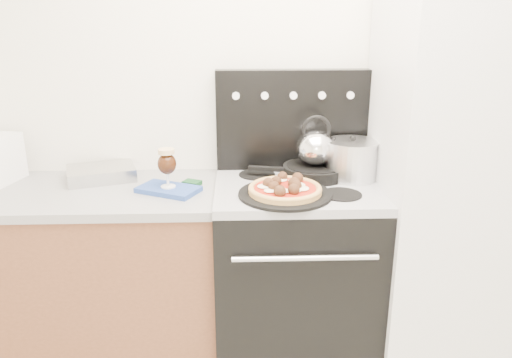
{
  "coord_description": "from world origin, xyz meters",
  "views": [
    {
      "loc": [
        -0.19,
        -1.02,
        1.67
      ],
      "look_at": [
        -0.12,
        1.05,
        0.99
      ],
      "focal_mm": 35.0,
      "sensor_mm": 36.0,
      "label": 1
    }
  ],
  "objects_px": {
    "base_cabinet": "(71,279)",
    "beer_glass": "(167,168)",
    "skillet": "(315,171)",
    "stock_pot": "(351,161)",
    "pizza_pan": "(285,194)",
    "oven_mitt": "(168,189)",
    "pizza": "(285,188)",
    "fridge": "(447,178)",
    "stove_body": "(294,276)",
    "tea_kettle": "(316,145)"
  },
  "relations": [
    {
      "from": "base_cabinet",
      "to": "fridge",
      "type": "distance_m",
      "value": 1.88
    },
    {
      "from": "base_cabinet",
      "to": "fridge",
      "type": "bearing_deg",
      "value": -1.59
    },
    {
      "from": "stove_body",
      "to": "fridge",
      "type": "height_order",
      "value": "fridge"
    },
    {
      "from": "stove_body",
      "to": "oven_mitt",
      "type": "distance_m",
      "value": 0.76
    },
    {
      "from": "base_cabinet",
      "to": "stove_body",
      "type": "height_order",
      "value": "stove_body"
    },
    {
      "from": "beer_glass",
      "to": "skillet",
      "type": "xyz_separation_m",
      "value": [
        0.7,
        0.14,
        -0.07
      ]
    },
    {
      "from": "fridge",
      "to": "oven_mitt",
      "type": "bearing_deg",
      "value": -179.98
    },
    {
      "from": "stove_body",
      "to": "skillet",
      "type": "height_order",
      "value": "skillet"
    },
    {
      "from": "beer_glass",
      "to": "tea_kettle",
      "type": "distance_m",
      "value": 0.71
    },
    {
      "from": "stove_body",
      "to": "fridge",
      "type": "relative_size",
      "value": 0.46
    },
    {
      "from": "pizza_pan",
      "to": "pizza",
      "type": "bearing_deg",
      "value": 0.0
    },
    {
      "from": "pizza",
      "to": "tea_kettle",
      "type": "height_order",
      "value": "tea_kettle"
    },
    {
      "from": "base_cabinet",
      "to": "pizza",
      "type": "distance_m",
      "value": 1.17
    },
    {
      "from": "fridge",
      "to": "oven_mitt",
      "type": "xyz_separation_m",
      "value": [
        -1.29,
        -0.0,
        -0.04
      ]
    },
    {
      "from": "fridge",
      "to": "skillet",
      "type": "xyz_separation_m",
      "value": [
        -0.6,
        0.14,
        -0.0
      ]
    },
    {
      "from": "pizza_pan",
      "to": "skillet",
      "type": "xyz_separation_m",
      "value": [
        0.17,
        0.26,
        0.02
      ]
    },
    {
      "from": "skillet",
      "to": "stock_pot",
      "type": "bearing_deg",
      "value": -11.41
    },
    {
      "from": "stove_body",
      "to": "base_cabinet",
      "type": "bearing_deg",
      "value": 178.7
    },
    {
      "from": "oven_mitt",
      "to": "skillet",
      "type": "distance_m",
      "value": 0.71
    },
    {
      "from": "oven_mitt",
      "to": "pizza",
      "type": "distance_m",
      "value": 0.54
    },
    {
      "from": "tea_kettle",
      "to": "stock_pot",
      "type": "distance_m",
      "value": 0.19
    },
    {
      "from": "skillet",
      "to": "tea_kettle",
      "type": "relative_size",
      "value": 1.5
    },
    {
      "from": "pizza_pan",
      "to": "stock_pot",
      "type": "relative_size",
      "value": 1.69
    },
    {
      "from": "pizza",
      "to": "stove_body",
      "type": "bearing_deg",
      "value": 64.94
    },
    {
      "from": "pizza_pan",
      "to": "tea_kettle",
      "type": "height_order",
      "value": "tea_kettle"
    },
    {
      "from": "fridge",
      "to": "base_cabinet",
      "type": "bearing_deg",
      "value": 178.41
    },
    {
      "from": "beer_glass",
      "to": "pizza_pan",
      "type": "height_order",
      "value": "beer_glass"
    },
    {
      "from": "pizza",
      "to": "skillet",
      "type": "distance_m",
      "value": 0.31
    },
    {
      "from": "stock_pot",
      "to": "pizza",
      "type": "bearing_deg",
      "value": -145.79
    },
    {
      "from": "base_cabinet",
      "to": "skillet",
      "type": "height_order",
      "value": "skillet"
    },
    {
      "from": "base_cabinet",
      "to": "oven_mitt",
      "type": "distance_m",
      "value": 0.7
    },
    {
      "from": "base_cabinet",
      "to": "beer_glass",
      "type": "bearing_deg",
      "value": -5.63
    },
    {
      "from": "stove_body",
      "to": "pizza_pan",
      "type": "bearing_deg",
      "value": -115.06
    },
    {
      "from": "stove_body",
      "to": "pizza_pan",
      "type": "relative_size",
      "value": 2.14
    },
    {
      "from": "stove_body",
      "to": "beer_glass",
      "type": "height_order",
      "value": "beer_glass"
    },
    {
      "from": "fridge",
      "to": "pizza",
      "type": "bearing_deg",
      "value": -170.97
    },
    {
      "from": "stove_body",
      "to": "oven_mitt",
      "type": "xyz_separation_m",
      "value": [
        -0.59,
        -0.03,
        0.47
      ]
    },
    {
      "from": "pizza_pan",
      "to": "stock_pot",
      "type": "distance_m",
      "value": 0.42
    },
    {
      "from": "stove_body",
      "to": "tea_kettle",
      "type": "xyz_separation_m",
      "value": [
        0.1,
        0.12,
        0.64
      ]
    },
    {
      "from": "oven_mitt",
      "to": "skillet",
      "type": "bearing_deg",
      "value": 11.64
    },
    {
      "from": "pizza_pan",
      "to": "stock_pot",
      "type": "bearing_deg",
      "value": 34.21
    },
    {
      "from": "stove_body",
      "to": "stock_pot",
      "type": "height_order",
      "value": "stock_pot"
    },
    {
      "from": "base_cabinet",
      "to": "beer_glass",
      "type": "height_order",
      "value": "beer_glass"
    },
    {
      "from": "skillet",
      "to": "pizza_pan",
      "type": "bearing_deg",
      "value": -122.68
    },
    {
      "from": "base_cabinet",
      "to": "pizza_pan",
      "type": "xyz_separation_m",
      "value": [
        1.04,
        -0.17,
        0.5
      ]
    },
    {
      "from": "beer_glass",
      "to": "skillet",
      "type": "relative_size",
      "value": 0.59
    },
    {
      "from": "stock_pot",
      "to": "oven_mitt",
      "type": "bearing_deg",
      "value": -172.82
    },
    {
      "from": "pizza",
      "to": "skillet",
      "type": "height_order",
      "value": "pizza"
    },
    {
      "from": "stove_body",
      "to": "oven_mitt",
      "type": "height_order",
      "value": "oven_mitt"
    },
    {
      "from": "pizza",
      "to": "tea_kettle",
      "type": "distance_m",
      "value": 0.34
    }
  ]
}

